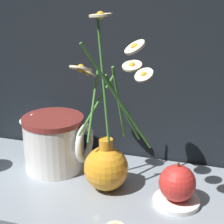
% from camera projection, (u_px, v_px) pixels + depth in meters
% --- Properties ---
extents(ground_plane, '(6.00, 6.00, 0.00)m').
position_uv_depth(ground_plane, '(114.00, 194.00, 0.80)').
color(ground_plane, black).
extents(shelf, '(0.77, 0.33, 0.01)m').
position_uv_depth(shelf, '(115.00, 192.00, 0.79)').
color(shelf, gray).
rests_on(shelf, ground_plane).
extents(vase_with_flowers, '(0.19, 0.22, 0.37)m').
position_uv_depth(vase_with_flowers, '(106.00, 160.00, 0.77)').
color(vase_with_flowers, orange).
rests_on(vase_with_flowers, shelf).
extents(ceramic_pitcher, '(0.17, 0.14, 0.14)m').
position_uv_depth(ceramic_pitcher, '(55.00, 140.00, 0.86)').
color(ceramic_pitcher, white).
rests_on(ceramic_pitcher, shelf).
extents(saucer_plate, '(0.09, 0.09, 0.01)m').
position_uv_depth(saucer_plate, '(176.00, 201.00, 0.74)').
color(saucer_plate, white).
rests_on(saucer_plate, shelf).
extents(orange_fruit, '(0.07, 0.07, 0.08)m').
position_uv_depth(orange_fruit, '(177.00, 183.00, 0.73)').
color(orange_fruit, red).
rests_on(orange_fruit, saucer_plate).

